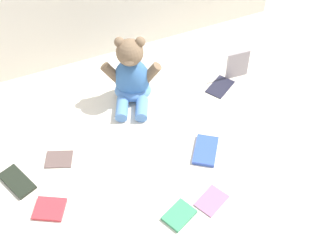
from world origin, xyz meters
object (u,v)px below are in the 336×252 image
object	(u,v)px
book_case_4	(59,159)
book_case_2	(238,65)
book_case_3	(220,86)
book_case_7	(50,209)
book_case_1	(17,181)
book_case_5	(212,200)
teddy_bear	(132,77)
book_case_6	(206,150)
book_case_0	(179,215)

from	to	relation	value
book_case_4	book_case_2	bearing A→B (deg)	121.14
book_case_3	book_case_7	xyz separation A→B (m)	(-0.78, -0.29, 0.00)
book_case_4	book_case_7	size ratio (longest dim) A/B	0.98
book_case_1	book_case_2	xyz separation A→B (m)	(0.95, 0.17, 0.06)
book_case_5	teddy_bear	bearing A→B (deg)	-19.61
book_case_4	book_case_6	world-z (taller)	book_case_6
book_case_2	book_case_4	distance (m)	0.81
book_case_6	book_case_7	size ratio (longest dim) A/B	1.36
book_case_6	book_case_0	bearing A→B (deg)	-99.53
book_case_2	book_case_7	xyz separation A→B (m)	(-0.88, -0.32, -0.06)
book_case_7	book_case_5	bearing A→B (deg)	98.35
teddy_bear	book_case_4	size ratio (longest dim) A/B	3.00
book_case_1	book_case_3	xyz separation A→B (m)	(0.86, 0.14, -0.00)
book_case_2	book_case_5	distance (m)	0.63
book_case_1	book_case_2	bearing A→B (deg)	167.11
book_case_0	book_case_3	size ratio (longest dim) A/B	0.81
teddy_bear	book_case_4	world-z (taller)	teddy_bear
teddy_bear	book_case_3	size ratio (longest dim) A/B	2.34
teddy_bear	book_case_4	distance (m)	0.42
book_case_3	book_case_4	bearing A→B (deg)	-114.23
teddy_bear	book_case_7	xyz separation A→B (m)	(-0.43, -0.38, -0.10)
book_case_1	book_case_5	distance (m)	0.67
book_case_2	book_case_7	bearing A→B (deg)	-155.36
book_case_4	teddy_bear	bearing A→B (deg)	140.01
book_case_1	book_case_6	bearing A→B (deg)	144.96
book_case_4	book_case_7	bearing A→B (deg)	-0.71
book_case_1	book_case_5	world-z (taller)	book_case_1
teddy_bear	book_case_1	size ratio (longest dim) A/B	2.09
book_case_0	book_case_3	bearing A→B (deg)	114.90
book_case_1	book_case_0	bearing A→B (deg)	120.25
book_case_5	book_case_2	bearing A→B (deg)	-63.12
book_case_7	book_case_4	bearing A→B (deg)	-174.14
book_case_2	book_case_1	bearing A→B (deg)	-165.29
teddy_bear	book_case_0	bearing A→B (deg)	-72.07
book_case_0	book_case_1	distance (m)	0.57
book_case_6	book_case_3	bearing A→B (deg)	88.02
book_case_0	book_case_3	xyz separation A→B (m)	(0.40, 0.48, -0.00)
book_case_1	book_case_3	bearing A→B (deg)	166.09
book_case_1	book_case_4	xyz separation A→B (m)	(0.15, 0.04, -0.00)
teddy_bear	book_case_7	distance (m)	0.59
book_case_1	teddy_bear	bearing A→B (deg)	-178.79
book_case_2	book_case_4	world-z (taller)	book_case_2
book_case_2	book_case_4	xyz separation A→B (m)	(-0.80, -0.13, -0.06)
book_case_1	book_case_6	size ratio (longest dim) A/B	1.03
teddy_bear	book_case_5	size ratio (longest dim) A/B	2.73
teddy_bear	book_case_7	world-z (taller)	teddy_bear
book_case_1	book_case_7	xyz separation A→B (m)	(0.08, -0.15, -0.00)
book_case_6	teddy_bear	bearing A→B (deg)	145.86
book_case_1	book_case_4	size ratio (longest dim) A/B	1.44
book_case_0	book_case_4	xyz separation A→B (m)	(-0.30, 0.38, -0.00)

